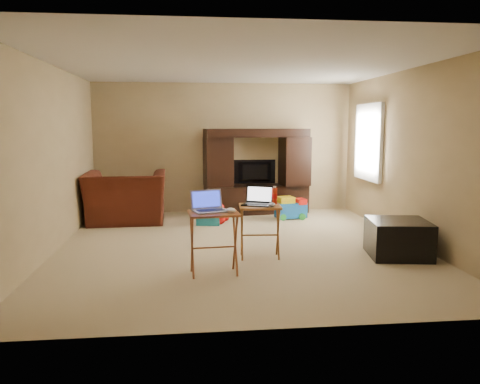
{
  "coord_description": "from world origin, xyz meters",
  "views": [
    {
      "loc": [
        -0.67,
        -6.41,
        1.69
      ],
      "look_at": [
        0.0,
        -0.2,
        0.8
      ],
      "focal_mm": 35.0,
      "sensor_mm": 36.0,
      "label": 1
    }
  ],
  "objects": [
    {
      "name": "plush_toy",
      "position": [
        -0.18,
        1.48,
        0.19
      ],
      "size": [
        0.34,
        0.28,
        0.38
      ],
      "primitive_type": null,
      "color": "red",
      "rests_on": "floor"
    },
    {
      "name": "tray_table_left",
      "position": [
        -0.41,
        -1.23,
        0.36
      ],
      "size": [
        0.59,
        0.49,
        0.72
      ],
      "primitive_type": "cube",
      "rotation": [
        0.0,
        0.0,
        0.08
      ],
      "color": "#964824",
      "rests_on": "floor"
    },
    {
      "name": "floor",
      "position": [
        0.0,
        0.0,
        0.0
      ],
      "size": [
        5.5,
        5.5,
        0.0
      ],
      "primitive_type": "plane",
      "color": "beige",
      "rests_on": "ground"
    },
    {
      "name": "mouse_right",
      "position": [
        0.34,
        -0.73,
        0.71
      ],
      "size": [
        0.12,
        0.15,
        0.06
      ],
      "primitive_type": "ellipsoid",
      "rotation": [
        0.0,
        0.0,
        -0.21
      ],
      "color": "#404045",
      "rests_on": "tray_table_right"
    },
    {
      "name": "wall_back",
      "position": [
        0.0,
        2.75,
        1.25
      ],
      "size": [
        5.0,
        0.0,
        5.0
      ],
      "primitive_type": "plane",
      "rotation": [
        1.57,
        0.0,
        0.0
      ],
      "color": "tan",
      "rests_on": "ground"
    },
    {
      "name": "ceiling",
      "position": [
        0.0,
        0.0,
        2.5
      ],
      "size": [
        5.5,
        5.5,
        0.0
      ],
      "primitive_type": "plane",
      "rotation": [
        3.14,
        0.0,
        0.0
      ],
      "color": "silver",
      "rests_on": "ground"
    },
    {
      "name": "television",
      "position": [
        0.61,
        2.67,
        0.78
      ],
      "size": [
        0.83,
        0.11,
        0.48
      ],
      "primitive_type": "imported",
      "rotation": [
        0.0,
        0.0,
        3.14
      ],
      "color": "black",
      "rests_on": "entertainment_center"
    },
    {
      "name": "wall_front",
      "position": [
        0.0,
        -2.75,
        1.25
      ],
      "size": [
        5.0,
        0.0,
        5.0
      ],
      "primitive_type": "plane",
      "rotation": [
        -1.57,
        0.0,
        0.0
      ],
      "color": "tan",
      "rests_on": "ground"
    },
    {
      "name": "laptop_left",
      "position": [
        -0.44,
        -1.2,
        0.84
      ],
      "size": [
        0.45,
        0.41,
        0.24
      ],
      "primitive_type": "cube",
      "rotation": [
        0.0,
        0.0,
        0.31
      ],
      "color": "#B1B1B6",
      "rests_on": "tray_table_left"
    },
    {
      "name": "wall_right",
      "position": [
        2.5,
        0.0,
        1.25
      ],
      "size": [
        0.0,
        5.5,
        5.5
      ],
      "primitive_type": "plane",
      "rotation": [
        1.57,
        0.0,
        -1.57
      ],
      "color": "tan",
      "rests_on": "ground"
    },
    {
      "name": "mouse_left",
      "position": [
        -0.22,
        -1.3,
        0.75
      ],
      "size": [
        0.14,
        0.17,
        0.06
      ],
      "primitive_type": "ellipsoid",
      "rotation": [
        0.0,
        0.0,
        0.35
      ],
      "color": "white",
      "rests_on": "tray_table_left"
    },
    {
      "name": "water_bottle",
      "position": [
        0.41,
        -0.53,
        0.79
      ],
      "size": [
        0.07,
        0.07,
        0.21
      ],
      "primitive_type": "cylinder",
      "color": "red",
      "rests_on": "tray_table_right"
    },
    {
      "name": "push_toy",
      "position": [
        1.15,
        1.85,
        0.21
      ],
      "size": [
        0.62,
        0.5,
        0.41
      ],
      "primitive_type": null,
      "rotation": [
        0.0,
        0.0,
        0.21
      ],
      "color": "blue",
      "rests_on": "floor"
    },
    {
      "name": "window_frame",
      "position": [
        2.46,
        1.55,
        1.4
      ],
      "size": [
        0.06,
        1.14,
        1.34
      ],
      "primitive_type": "cube",
      "color": "white",
      "rests_on": "ground"
    },
    {
      "name": "recliner",
      "position": [
        -1.79,
        1.84,
        0.44
      ],
      "size": [
        1.4,
        1.24,
        0.89
      ],
      "primitive_type": "imported",
      "rotation": [
        0.0,
        0.0,
        3.18
      ],
      "color": "#4B1B10",
      "rests_on": "floor"
    },
    {
      "name": "laptop_right",
      "position": [
        0.17,
        -0.59,
        0.8
      ],
      "size": [
        0.44,
        0.41,
        0.24
      ],
      "primitive_type": "cube",
      "rotation": [
        0.0,
        0.0,
        -0.39
      ],
      "color": "black",
      "rests_on": "tray_table_right"
    },
    {
      "name": "window_pane",
      "position": [
        2.48,
        1.55,
        1.4
      ],
      "size": [
        0.0,
        1.2,
        1.2
      ],
      "primitive_type": "plane",
      "rotation": [
        1.57,
        0.0,
        -1.57
      ],
      "color": "white",
      "rests_on": "ground"
    },
    {
      "name": "ottoman",
      "position": [
        2.01,
        -0.74,
        0.24
      ],
      "size": [
        0.84,
        0.84,
        0.47
      ],
      "primitive_type": "cube",
      "rotation": [
        0.0,
        0.0,
        -0.16
      ],
      "color": "black",
      "rests_on": "floor"
    },
    {
      "name": "child_rocker",
      "position": [
        -0.35,
        1.54,
        0.26
      ],
      "size": [
        0.47,
        0.51,
        0.53
      ],
      "primitive_type": null,
      "rotation": [
        0.0,
        0.0,
        -0.17
      ],
      "color": "#186F84",
      "rests_on": "floor"
    },
    {
      "name": "tray_table_right",
      "position": [
        0.21,
        -0.61,
        0.34
      ],
      "size": [
        0.55,
        0.45,
        0.68
      ],
      "primitive_type": "cube",
      "rotation": [
        0.0,
        0.0,
        -0.06
      ],
      "color": "#9E5B26",
      "rests_on": "floor"
    },
    {
      "name": "entertainment_center",
      "position": [
        0.61,
        2.47,
        0.81
      ],
      "size": [
        2.04,
        0.75,
        1.63
      ],
      "primitive_type": "cube",
      "rotation": [
        0.0,
        0.0,
        0.13
      ],
      "color": "black",
      "rests_on": "floor"
    },
    {
      "name": "wall_left",
      "position": [
        -2.5,
        0.0,
        1.25
      ],
      "size": [
        0.0,
        5.5,
        5.5
      ],
      "primitive_type": "plane",
      "rotation": [
        1.57,
        0.0,
        1.57
      ],
      "color": "tan",
      "rests_on": "ground"
    }
  ]
}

